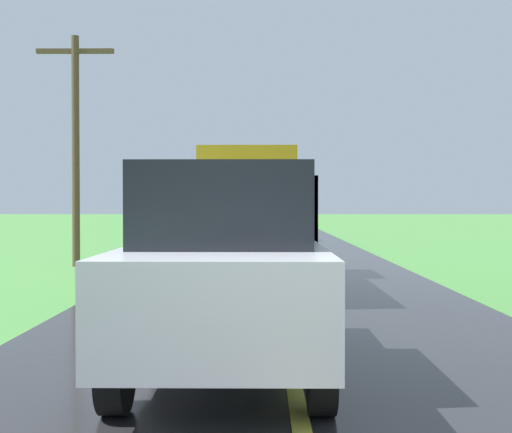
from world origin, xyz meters
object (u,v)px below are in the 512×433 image
object	(u,v)px
banana_truck_near	(247,213)
utility_pole_roadside	(76,141)
banana_truck_far	(252,208)
following_car	(227,267)

from	to	relation	value
banana_truck_near	utility_pole_roadside	world-z (taller)	utility_pole_roadside
banana_truck_near	banana_truck_far	bearing A→B (deg)	90.43
banana_truck_near	utility_pole_roadside	xyz separation A→B (m)	(-4.61, 3.83, 1.84)
following_car	banana_truck_near	bearing A→B (deg)	89.83
banana_truck_far	following_car	xyz separation A→B (m)	(0.08, -20.57, -0.41)
banana_truck_near	utility_pole_roadside	bearing A→B (deg)	140.30
banana_truck_far	following_car	size ratio (longest dim) A/B	1.42
banana_truck_near	following_car	distance (m)	7.36
banana_truck_far	following_car	bearing A→B (deg)	-89.78
banana_truck_near	utility_pole_roadside	size ratio (longest dim) A/B	0.96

